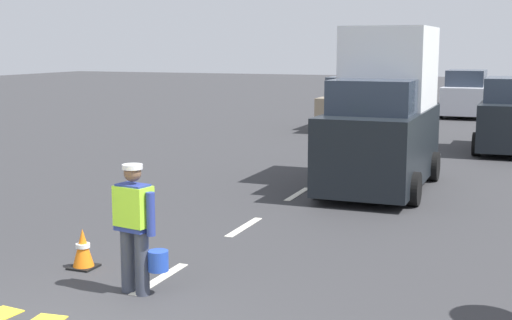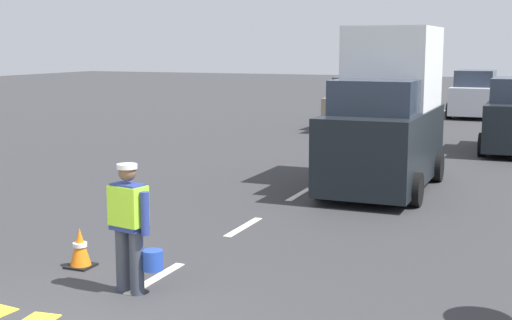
{
  "view_description": "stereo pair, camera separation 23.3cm",
  "coord_description": "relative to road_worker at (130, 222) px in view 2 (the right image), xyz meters",
  "views": [
    {
      "loc": [
        4.61,
        -5.5,
        3.13
      ],
      "look_at": [
        -0.01,
        6.29,
        1.1
      ],
      "focal_mm": 50.26,
      "sensor_mm": 36.0,
      "label": 1
    },
    {
      "loc": [
        4.83,
        -5.42,
        3.13
      ],
      "look_at": [
        -0.01,
        6.29,
        1.1
      ],
      "focal_mm": 50.26,
      "sensor_mm": 36.0,
      "label": 2
    }
  ],
  "objects": [
    {
      "name": "car_oncoming_second",
      "position": [
        -1.84,
        18.63,
        -0.01
      ],
      "size": [
        1.94,
        3.9,
        1.98
      ],
      "color": "gray",
      "rests_on": "ground"
    },
    {
      "name": "lane_center_line",
      "position": [
        -0.0,
        23.09,
        -0.93
      ],
      "size": [
        0.14,
        46.4,
        0.01
      ],
      "color": "silver",
      "rests_on": "ground"
    },
    {
      "name": "delivery_truck",
      "position": [
        1.5,
        8.01,
        0.68
      ],
      "size": [
        2.16,
        4.6,
        3.54
      ],
      "color": "black",
      "rests_on": "ground"
    },
    {
      "name": "traffic_cone_near",
      "position": [
        -1.26,
        0.63,
        -0.65
      ],
      "size": [
        0.36,
        0.36,
        0.57
      ],
      "color": "black",
      "rests_on": "ground"
    },
    {
      "name": "ground_plane",
      "position": [
        -0.0,
        18.89,
        -0.93
      ],
      "size": [
        96.0,
        96.0,
        0.0
      ],
      "primitive_type": "plane",
      "color": "#333335"
    },
    {
      "name": "car_oncoming_third",
      "position": [
        -1.9,
        31.02,
        0.1
      ],
      "size": [
        2.03,
        3.96,
        2.22
      ],
      "color": "#1E4799",
      "rests_on": "ground"
    },
    {
      "name": "car_outgoing_far",
      "position": [
        1.69,
        25.39,
        0.03
      ],
      "size": [
        2.07,
        4.12,
        2.06
      ],
      "color": "silver",
      "rests_on": "ground"
    },
    {
      "name": "road_worker",
      "position": [
        0.0,
        0.0,
        0.0
      ],
      "size": [
        0.77,
        0.36,
        1.67
      ],
      "color": "#383D4C",
      "rests_on": "ground"
    }
  ]
}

